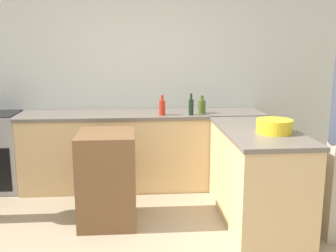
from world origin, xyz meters
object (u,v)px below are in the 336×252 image
(mixing_bowl, at_px, (274,126))
(wine_bottle_dark, at_px, (191,106))
(hot_sauce_bottle, at_px, (162,107))
(island_table, at_px, (107,178))
(olive_oil_bottle, at_px, (202,106))

(mixing_bowl, distance_m, wine_bottle_dark, 1.19)
(hot_sauce_bottle, bearing_deg, wine_bottle_dark, -2.20)
(island_table, bearing_deg, wine_bottle_dark, 41.27)
(mixing_bowl, bearing_deg, wine_bottle_dark, 121.79)
(island_table, xyz_separation_m, olive_oil_bottle, (1.05, 0.90, 0.54))
(mixing_bowl, distance_m, hot_sauce_bottle, 1.40)
(island_table, height_order, wine_bottle_dark, wine_bottle_dark)
(island_table, distance_m, mixing_bowl, 1.64)
(hot_sauce_bottle, bearing_deg, olive_oil_bottle, 10.42)
(mixing_bowl, bearing_deg, hot_sauce_bottle, 133.13)
(mixing_bowl, bearing_deg, olive_oil_bottle, 113.59)
(hot_sauce_bottle, xyz_separation_m, wine_bottle_dark, (0.33, -0.01, 0.01))
(wine_bottle_dark, bearing_deg, hot_sauce_bottle, 177.80)
(mixing_bowl, xyz_separation_m, hot_sauce_bottle, (-0.96, 1.02, 0.03))
(olive_oil_bottle, bearing_deg, island_table, -139.48)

